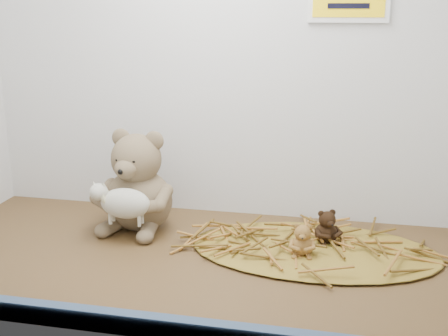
% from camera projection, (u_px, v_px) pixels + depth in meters
% --- Properties ---
extents(alcove_shell, '(1.20, 0.60, 0.90)m').
position_uv_depth(alcove_shell, '(198.00, 41.00, 1.15)').
color(alcove_shell, '#493019').
rests_on(alcove_shell, ground).
extents(front_rail, '(1.19, 0.02, 0.04)m').
position_uv_depth(front_rail, '(144.00, 324.00, 0.92)').
color(front_rail, '#394D6E').
rests_on(front_rail, shelf_floor).
extents(straw_bed, '(0.54, 0.32, 0.01)m').
position_uv_depth(straw_bed, '(314.00, 249.00, 1.23)').
color(straw_bed, brown).
rests_on(straw_bed, shelf_floor).
extents(main_teddy, '(0.22, 0.23, 0.24)m').
position_uv_depth(main_teddy, '(138.00, 180.00, 1.34)').
color(main_teddy, '#837250').
rests_on(main_teddy, shelf_floor).
extents(toy_lamb, '(0.15, 0.09, 0.10)m').
position_uv_depth(toy_lamb, '(125.00, 203.00, 1.26)').
color(toy_lamb, silver).
rests_on(toy_lamb, main_teddy).
extents(mini_teddy_tan, '(0.06, 0.06, 0.07)m').
position_uv_depth(mini_teddy_tan, '(302.00, 238.00, 1.19)').
color(mini_teddy_tan, olive).
rests_on(mini_teddy_tan, straw_bed).
extents(mini_teddy_brown, '(0.09, 0.09, 0.08)m').
position_uv_depth(mini_teddy_brown, '(327.00, 225.00, 1.25)').
color(mini_teddy_brown, black).
rests_on(mini_teddy_brown, straw_bed).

